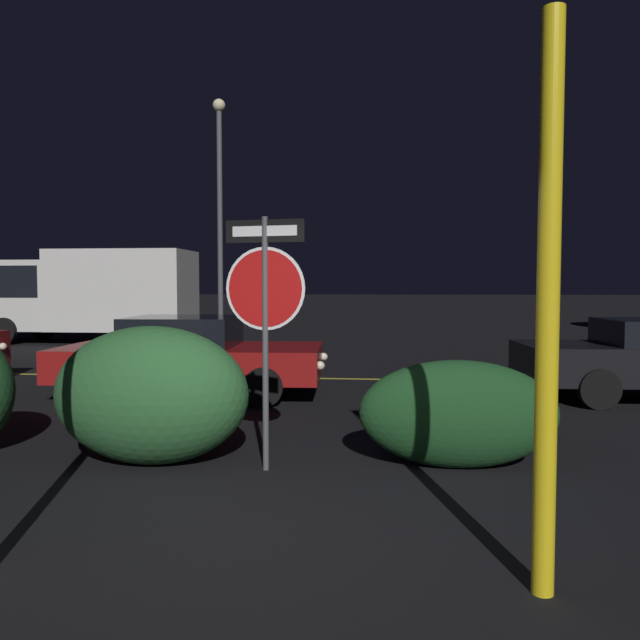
# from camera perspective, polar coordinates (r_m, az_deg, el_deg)

# --- Properties ---
(ground_plane) EXTENTS (260.00, 260.00, 0.00)m
(ground_plane) POSITION_cam_1_polar(r_m,az_deg,el_deg) (4.66, -5.91, -19.75)
(ground_plane) COLOR black
(road_center_stripe) EXTENTS (43.34, 0.12, 0.01)m
(road_center_stripe) POSITION_cam_1_polar(r_m,az_deg,el_deg) (12.23, 1.54, -5.37)
(road_center_stripe) COLOR gold
(road_center_stripe) RESTS_ON ground_plane
(stop_sign) EXTENTS (0.80, 0.15, 2.48)m
(stop_sign) POSITION_cam_1_polar(r_m,az_deg,el_deg) (6.08, -5.04, 2.48)
(stop_sign) COLOR #4C4C51
(stop_sign) RESTS_ON ground_plane
(yellow_pole_right) EXTENTS (0.13, 0.13, 3.37)m
(yellow_pole_right) POSITION_cam_1_polar(r_m,az_deg,el_deg) (3.81, 20.12, 1.07)
(yellow_pole_right) COLOR yellow
(yellow_pole_right) RESTS_ON ground_plane
(hedge_bush_2) EXTENTS (2.00, 1.20, 1.41)m
(hedge_bush_2) POSITION_cam_1_polar(r_m,az_deg,el_deg) (6.61, -15.15, -6.62)
(hedge_bush_2) COLOR #285B2D
(hedge_bush_2) RESTS_ON ground_plane
(hedge_bush_3) EXTENTS (1.97, 0.71, 1.08)m
(hedge_bush_3) POSITION_cam_1_polar(r_m,az_deg,el_deg) (6.40, 12.48, -8.39)
(hedge_bush_3) COLOR #19421E
(hedge_bush_3) RESTS_ON ground_plane
(passing_car_2) EXTENTS (4.43, 2.21, 1.31)m
(passing_car_2) POSITION_cam_1_polar(r_m,az_deg,el_deg) (10.53, -11.81, -3.19)
(passing_car_2) COLOR maroon
(passing_car_2) RESTS_ON ground_plane
(delivery_truck) EXTENTS (6.90, 2.54, 2.94)m
(delivery_truck) POSITION_cam_1_polar(r_m,az_deg,el_deg) (21.51, -21.01, 2.44)
(delivery_truck) COLOR silver
(delivery_truck) RESTS_ON ground_plane
(street_lamp) EXTENTS (0.38, 0.38, 7.42)m
(street_lamp) POSITION_cam_1_polar(r_m,az_deg,el_deg) (19.40, -9.15, 10.68)
(street_lamp) COLOR #4C4C51
(street_lamp) RESTS_ON ground_plane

